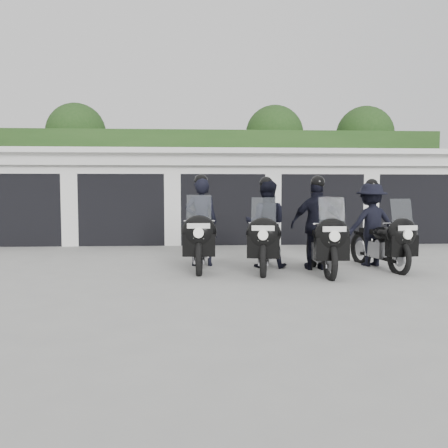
{
  "coord_description": "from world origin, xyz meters",
  "views": [
    {
      "loc": [
        -0.84,
        -9.12,
        1.74
      ],
      "look_at": [
        -0.29,
        0.18,
        1.05
      ],
      "focal_mm": 38.0,
      "sensor_mm": 36.0,
      "label": 1
    }
  ],
  "objects": [
    {
      "name": "police_bike_b",
      "position": [
        0.67,
        1.06,
        0.87
      ],
      "size": [
        1.13,
        2.36,
        2.07
      ],
      "rotation": [
        0.0,
        0.0,
        -0.19
      ],
      "color": "black",
      "rests_on": "ground"
    },
    {
      "name": "ground",
      "position": [
        0.0,
        0.0,
        0.0
      ],
      "size": [
        80.0,
        80.0,
        0.0
      ],
      "primitive_type": "plane",
      "color": "#969691",
      "rests_on": "ground"
    },
    {
      "name": "police_bike_a",
      "position": [
        -0.74,
        1.25,
        0.85
      ],
      "size": [
        0.8,
        2.46,
        2.14
      ],
      "rotation": [
        0.0,
        0.0,
        -0.05
      ],
      "color": "black",
      "rests_on": "ground"
    },
    {
      "name": "police_bike_d",
      "position": [
        3.15,
        1.18,
        0.86
      ],
      "size": [
        1.31,
        2.31,
        2.03
      ],
      "rotation": [
        0.0,
        0.0,
        0.18
      ],
      "color": "black",
      "rests_on": "ground"
    },
    {
      "name": "garage_block",
      "position": [
        -0.0,
        8.06,
        1.42
      ],
      "size": [
        16.4,
        6.8,
        2.96
      ],
      "color": "silver",
      "rests_on": "ground"
    },
    {
      "name": "background_vegetation",
      "position": [
        0.37,
        12.92,
        2.77
      ],
      "size": [
        20.0,
        3.9,
        5.8
      ],
      "color": "#1E3C16",
      "rests_on": "ground"
    },
    {
      "name": "police_bike_c",
      "position": [
        1.77,
        0.72,
        0.88
      ],
      "size": [
        1.15,
        2.4,
        2.09
      ],
      "rotation": [
        0.0,
        0.0,
        -0.03
      ],
      "color": "black",
      "rests_on": "ground"
    }
  ]
}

